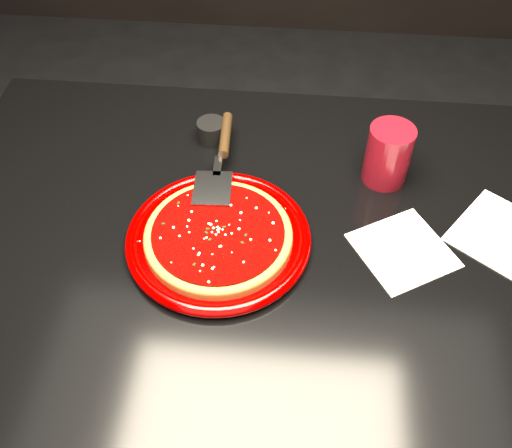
{
  "coord_description": "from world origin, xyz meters",
  "views": [
    {
      "loc": [
        0.05,
        -0.64,
        1.49
      ],
      "look_at": [
        -0.01,
        -0.0,
        0.77
      ],
      "focal_mm": 40.0,
      "sensor_mm": 36.0,
      "label": 1
    }
  ],
  "objects_px": {
    "ramekin": "(212,131)",
    "pizza_server": "(220,158)",
    "cup": "(388,155)",
    "table": "(262,342)",
    "plate": "(219,238)"
  },
  "relations": [
    {
      "from": "ramekin",
      "to": "pizza_server",
      "type": "bearing_deg",
      "value": -71.79
    },
    {
      "from": "pizza_server",
      "to": "ramekin",
      "type": "bearing_deg",
      "value": 105.04
    },
    {
      "from": "ramekin",
      "to": "cup",
      "type": "bearing_deg",
      "value": -13.18
    },
    {
      "from": "table",
      "to": "cup",
      "type": "xyz_separation_m",
      "value": [
        0.21,
        0.15,
        0.43
      ]
    },
    {
      "from": "table",
      "to": "plate",
      "type": "distance_m",
      "value": 0.39
    },
    {
      "from": "table",
      "to": "pizza_server",
      "type": "bearing_deg",
      "value": 124.41
    },
    {
      "from": "pizza_server",
      "to": "ramekin",
      "type": "xyz_separation_m",
      "value": [
        -0.03,
        0.1,
        -0.02
      ]
    },
    {
      "from": "pizza_server",
      "to": "cup",
      "type": "xyz_separation_m",
      "value": [
        0.3,
        0.02,
        0.02
      ]
    },
    {
      "from": "table",
      "to": "pizza_server",
      "type": "height_order",
      "value": "pizza_server"
    },
    {
      "from": "cup",
      "to": "ramekin",
      "type": "bearing_deg",
      "value": 166.82
    },
    {
      "from": "pizza_server",
      "to": "cup",
      "type": "relative_size",
      "value": 2.49
    },
    {
      "from": "table",
      "to": "plate",
      "type": "height_order",
      "value": "plate"
    },
    {
      "from": "cup",
      "to": "pizza_server",
      "type": "bearing_deg",
      "value": -176.48
    },
    {
      "from": "cup",
      "to": "ramekin",
      "type": "xyz_separation_m",
      "value": [
        -0.33,
        0.08,
        -0.04
      ]
    },
    {
      "from": "plate",
      "to": "ramekin",
      "type": "bearing_deg",
      "value": 100.72
    }
  ]
}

